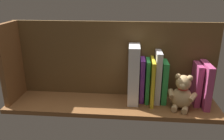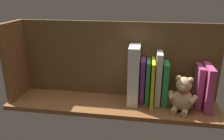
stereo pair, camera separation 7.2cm
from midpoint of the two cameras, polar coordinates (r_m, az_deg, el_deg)
ground_plane at (r=117.13cm, az=1.79°, el=-8.58°), size 105.27×25.14×2.20cm
shelf_back_panel at (r=118.63cm, az=2.54°, el=2.67°), size 105.27×1.50×39.38cm
shelf_side_divider at (r=125.37cm, az=-21.73°, el=2.20°), size 2.40×19.14×39.38cm
book_0 at (r=117.12cm, az=24.39°, el=-4.03°), size 3.30×15.42×21.54cm
book_1 at (r=118.06cm, az=22.51°, el=-3.82°), size 2.71×11.68×20.57cm
teddy_bear at (r=112.06cm, az=19.11°, el=-6.17°), size 13.21×12.99×17.16cm
book_2 at (r=115.69cm, az=14.87°, el=-3.24°), size 2.64×10.48×21.19cm
book_3 at (r=114.25cm, az=13.33°, el=-2.05°), size 2.74×10.91×26.16cm
book_4 at (r=113.09cm, az=11.93°, el=-3.14°), size 1.49×14.41×22.60cm
book_5 at (r=114.87cm, az=10.76°, el=-2.89°), size 1.78×10.61×21.87cm
book_6 at (r=115.14cm, az=9.48°, el=-2.65°), size 2.09×9.72×22.25cm
dictionary_thick_white at (r=112.16cm, az=7.37°, el=-1.25°), size 5.30×13.22×29.19cm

